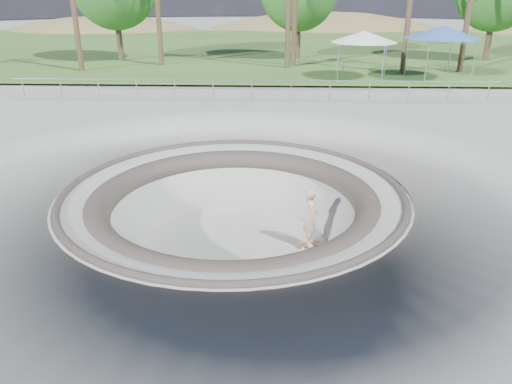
# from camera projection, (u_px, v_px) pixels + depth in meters

# --- Properties ---
(ground) EXTENTS (180.00, 180.00, 0.00)m
(ground) POSITION_uv_depth(u_px,v_px,m) (233.00, 191.00, 14.87)
(ground) COLOR #999994
(ground) RESTS_ON ground
(skate_bowl) EXTENTS (14.00, 14.00, 4.10)m
(skate_bowl) POSITION_uv_depth(u_px,v_px,m) (234.00, 245.00, 15.58)
(skate_bowl) COLOR #999994
(skate_bowl) RESTS_ON ground
(grass_strip) EXTENTS (180.00, 36.00, 0.12)m
(grass_strip) POSITION_uv_depth(u_px,v_px,m) (263.00, 48.00, 46.12)
(grass_strip) COLOR #3B5B24
(grass_strip) RESTS_ON ground
(distant_hills) EXTENTS (103.20, 45.00, 28.60)m
(distant_hills) POSITION_uv_depth(u_px,v_px,m) (294.00, 82.00, 70.14)
(distant_hills) COLOR olive
(distant_hills) RESTS_ON ground
(safety_railing) EXTENTS (25.00, 0.06, 1.03)m
(safety_railing) POSITION_uv_depth(u_px,v_px,m) (252.00, 90.00, 25.66)
(safety_railing) COLOR #989BA1
(safety_railing) RESTS_ON ground
(skateboard) EXTENTS (0.84, 0.49, 0.08)m
(skateboard) POSITION_uv_depth(u_px,v_px,m) (310.00, 244.00, 15.65)
(skateboard) COLOR #8C5E38
(skateboard) RESTS_ON ground
(skater) EXTENTS (0.49, 0.71, 1.87)m
(skater) POSITION_uv_depth(u_px,v_px,m) (311.00, 217.00, 15.28)
(skater) COLOR tan
(skater) RESTS_ON skateboard
(canopy_white) EXTENTS (5.43, 5.43, 2.83)m
(canopy_white) POSITION_uv_depth(u_px,v_px,m) (364.00, 37.00, 30.16)
(canopy_white) COLOR #989BA1
(canopy_white) RESTS_ON ground
(canopy_blue) EXTENTS (6.13, 6.13, 3.14)m
(canopy_blue) POSITION_uv_depth(u_px,v_px,m) (443.00, 32.00, 29.89)
(canopy_blue) COLOR #989BA1
(canopy_blue) RESTS_ON ground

